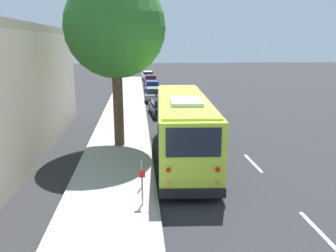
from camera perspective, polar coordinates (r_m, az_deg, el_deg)
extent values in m
plane|color=#28282B|center=(16.53, 3.54, -5.86)|extent=(160.00, 160.00, 0.00)
cube|color=#A3A099|center=(16.37, -9.17, -5.95)|extent=(80.00, 3.40, 0.15)
cube|color=gray|center=(16.33, -2.94, -5.82)|extent=(80.00, 0.14, 0.15)
cube|color=#BCDB38|center=(16.28, 2.60, -0.06)|extent=(10.07, 3.03, 2.76)
cube|color=black|center=(16.63, 2.55, -4.19)|extent=(10.13, 3.08, 0.28)
cube|color=black|center=(16.14, 2.62, 2.01)|extent=(9.27, 3.06, 1.31)
cube|color=black|center=(21.04, 1.64, 4.91)|extent=(0.17, 2.09, 1.38)
cube|color=black|center=(11.30, 4.46, -2.91)|extent=(0.15, 1.92, 1.05)
cube|color=black|center=(20.94, 1.65, 6.63)|extent=(0.15, 1.72, 0.22)
cube|color=#BCDB38|center=(15.99, 2.66, 4.87)|extent=(9.45, 2.77, 0.10)
cube|color=silver|center=(14.22, 3.19, 4.17)|extent=(1.91, 1.47, 0.20)
cube|color=black|center=(21.43, 1.60, 0.17)|extent=(0.26, 2.41, 0.36)
cube|color=black|center=(11.98, 4.30, -11.65)|extent=(0.26, 2.41, 0.36)
cylinder|color=red|center=(11.50, 0.10, -7.71)|extent=(0.04, 0.18, 0.18)
cylinder|color=orange|center=(11.70, 0.10, -9.96)|extent=(0.04, 0.14, 0.14)
cylinder|color=red|center=(11.68, 8.65, -7.54)|extent=(0.04, 0.18, 0.18)
cylinder|color=orange|center=(11.87, 8.56, -9.76)|extent=(0.04, 0.14, 0.14)
cube|color=white|center=(21.41, -0.54, 0.63)|extent=(0.06, 0.32, 0.18)
cube|color=white|center=(21.50, 3.72, 0.66)|extent=(0.06, 0.32, 0.18)
cube|color=black|center=(20.64, -2.07, 5.47)|extent=(0.07, 0.10, 0.24)
cylinder|color=black|center=(19.37, -1.14, -1.21)|extent=(1.03, 0.37, 1.01)
cylinder|color=slate|center=(19.37, -1.14, -1.21)|extent=(0.48, 0.35, 0.46)
cylinder|color=black|center=(19.50, 4.99, -1.16)|extent=(1.03, 0.37, 1.01)
cylinder|color=slate|center=(19.50, 4.99, -1.16)|extent=(0.48, 0.35, 0.46)
cylinder|color=black|center=(13.94, -0.93, -7.53)|extent=(1.03, 0.37, 1.01)
cylinder|color=slate|center=(13.94, -0.93, -7.53)|extent=(0.48, 0.35, 0.46)
cylinder|color=black|center=(14.12, 7.62, -7.38)|extent=(1.03, 0.37, 1.01)
cylinder|color=slate|center=(14.12, 7.62, -7.38)|extent=(0.48, 0.35, 0.46)
cube|color=black|center=(26.47, -1.12, 2.99)|extent=(4.12, 1.98, 0.65)
cube|color=black|center=(26.27, -1.09, 4.16)|extent=(2.00, 1.59, 0.48)
cube|color=black|center=(26.23, -1.09, 4.68)|extent=(1.93, 1.54, 0.05)
cube|color=black|center=(28.48, -1.74, 3.33)|extent=(0.21, 1.61, 0.20)
cube|color=black|center=(24.57, -0.39, 1.56)|extent=(0.21, 1.61, 0.20)
cylinder|color=black|center=(27.63, -3.07, 3.12)|extent=(0.69, 0.25, 0.67)
cylinder|color=slate|center=(27.63, -3.07, 3.12)|extent=(0.32, 0.24, 0.30)
cylinder|color=black|center=(27.85, 0.02, 3.23)|extent=(0.69, 0.25, 0.67)
cylinder|color=slate|center=(27.85, 0.02, 3.23)|extent=(0.32, 0.24, 0.30)
cylinder|color=black|center=(25.18, -2.38, 2.02)|extent=(0.69, 0.25, 0.67)
cylinder|color=slate|center=(25.18, -2.38, 2.02)|extent=(0.32, 0.24, 0.30)
cylinder|color=black|center=(25.42, 1.01, 2.15)|extent=(0.69, 0.25, 0.67)
cylinder|color=slate|center=(25.42, 1.01, 2.15)|extent=(0.32, 0.24, 0.30)
cube|color=slate|center=(33.18, -2.39, 5.30)|extent=(4.22, 2.08, 0.65)
cube|color=black|center=(32.99, -2.41, 6.24)|extent=(2.05, 1.66, 0.48)
cube|color=slate|center=(32.96, -2.41, 6.66)|extent=(1.97, 1.62, 0.05)
cube|color=black|center=(35.26, -2.29, 5.46)|extent=(0.22, 1.69, 0.20)
cube|color=black|center=(31.18, -2.50, 4.29)|extent=(0.22, 1.69, 0.20)
cylinder|color=black|center=(34.52, -3.66, 5.37)|extent=(0.69, 0.25, 0.67)
cylinder|color=slate|center=(34.52, -3.66, 5.37)|extent=(0.32, 0.24, 0.30)
cylinder|color=black|center=(34.47, -0.99, 5.38)|extent=(0.69, 0.25, 0.67)
cylinder|color=slate|center=(34.47, -0.99, 5.38)|extent=(0.32, 0.24, 0.30)
cylinder|color=black|center=(31.97, -3.89, 4.64)|extent=(0.69, 0.25, 0.67)
cylinder|color=slate|center=(31.97, -3.89, 4.64)|extent=(0.32, 0.24, 0.30)
cylinder|color=black|center=(31.92, -1.01, 4.66)|extent=(0.69, 0.25, 0.67)
cylinder|color=slate|center=(31.92, -1.01, 4.66)|extent=(0.32, 0.24, 0.30)
cube|color=navy|center=(39.21, -2.77, 6.68)|extent=(4.26, 1.68, 0.65)
cube|color=black|center=(39.02, -2.78, 7.48)|extent=(2.03, 1.43, 0.48)
cube|color=navy|center=(39.00, -2.78, 7.83)|extent=(1.94, 1.40, 0.05)
cube|color=black|center=(41.36, -2.88, 6.77)|extent=(0.10, 1.59, 0.20)
cube|color=black|center=(37.11, -2.65, 5.90)|extent=(0.10, 1.59, 0.20)
cylinder|color=black|center=(40.54, -3.90, 6.69)|extent=(0.66, 0.21, 0.66)
cylinder|color=slate|center=(40.54, -3.90, 6.69)|extent=(0.30, 0.22, 0.30)
cylinder|color=black|center=(40.59, -1.78, 6.73)|extent=(0.66, 0.21, 0.66)
cylinder|color=slate|center=(40.59, -1.78, 6.73)|extent=(0.30, 0.22, 0.30)
cylinder|color=black|center=(37.88, -3.83, 6.15)|extent=(0.66, 0.21, 0.66)
cylinder|color=slate|center=(37.88, -3.83, 6.15)|extent=(0.30, 0.22, 0.30)
cylinder|color=black|center=(37.93, -1.57, 6.19)|extent=(0.66, 0.21, 0.66)
cylinder|color=slate|center=(37.93, -1.57, 6.19)|extent=(0.30, 0.22, 0.30)
cube|color=maroon|center=(46.40, -2.97, 7.84)|extent=(4.35, 2.06, 0.63)
cube|color=black|center=(46.23, -2.99, 8.51)|extent=(2.11, 1.65, 0.48)
cube|color=maroon|center=(46.20, -2.99, 8.81)|extent=(2.03, 1.61, 0.05)
cube|color=black|center=(48.54, -2.89, 7.88)|extent=(0.21, 1.69, 0.20)
cube|color=black|center=(44.30, -3.06, 7.26)|extent=(0.21, 1.69, 0.20)
cylinder|color=black|center=(47.77, -3.88, 7.83)|extent=(0.65, 0.25, 0.64)
cylinder|color=slate|center=(47.77, -3.88, 7.83)|extent=(0.30, 0.24, 0.29)
cylinder|color=black|center=(47.72, -1.95, 7.85)|extent=(0.65, 0.25, 0.64)
cylinder|color=slate|center=(47.72, -1.95, 7.85)|extent=(0.30, 0.24, 0.29)
cylinder|color=black|center=(45.13, -4.05, 7.45)|extent=(0.65, 0.25, 0.64)
cylinder|color=slate|center=(45.13, -4.05, 7.45)|extent=(0.30, 0.24, 0.29)
cylinder|color=black|center=(45.07, -2.01, 7.47)|extent=(0.65, 0.25, 0.64)
cylinder|color=slate|center=(45.07, -2.01, 7.47)|extent=(0.30, 0.24, 0.29)
cube|color=silver|center=(52.54, -3.53, 8.61)|extent=(4.54, 1.90, 0.64)
cube|color=black|center=(52.37, -3.53, 9.20)|extent=(2.19, 1.54, 0.48)
cube|color=silver|center=(52.35, -3.53, 9.47)|extent=(2.10, 1.50, 0.05)
cube|color=black|center=(54.79, -3.74, 8.61)|extent=(0.17, 1.59, 0.20)
cube|color=black|center=(50.33, -3.29, 8.11)|extent=(0.17, 1.59, 0.20)
cylinder|color=black|center=(53.89, -4.46, 8.57)|extent=(0.66, 0.24, 0.65)
cylinder|color=slate|center=(53.89, -4.46, 8.57)|extent=(0.31, 0.24, 0.29)
cylinder|color=black|center=(54.02, -2.87, 8.61)|extent=(0.66, 0.24, 0.65)
cylinder|color=slate|center=(54.02, -2.87, 8.61)|extent=(0.31, 0.24, 0.29)
cylinder|color=black|center=(51.10, -4.22, 8.26)|extent=(0.66, 0.24, 0.65)
cylinder|color=slate|center=(51.10, -4.22, 8.26)|extent=(0.31, 0.24, 0.29)
cylinder|color=black|center=(51.24, -2.54, 8.30)|extent=(0.66, 0.24, 0.65)
cylinder|color=slate|center=(51.24, -2.54, 8.30)|extent=(0.31, 0.24, 0.29)
cylinder|color=brown|center=(18.01, -8.67, 3.59)|extent=(0.55, 0.55, 4.48)
sphere|color=#2D6B28|center=(17.72, -9.18, 16.60)|extent=(5.21, 5.21, 5.21)
cylinder|color=gray|center=(11.72, -4.50, -11.19)|extent=(0.06, 0.06, 1.01)
cube|color=red|center=(11.46, -4.56, -8.28)|extent=(0.02, 0.22, 0.28)
cylinder|color=gray|center=(12.97, -4.61, -8.34)|extent=(0.06, 0.06, 1.12)
cube|color=gray|center=(16.58, -23.83, 15.67)|extent=(20.11, 0.30, 0.40)
cube|color=silver|center=(11.66, 24.87, -16.36)|extent=(2.40, 0.14, 0.01)
cube|color=silver|center=(16.57, 14.59, -6.25)|extent=(2.40, 0.14, 0.01)
cube|color=silver|center=(22.02, 9.39, -0.85)|extent=(2.40, 0.14, 0.01)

